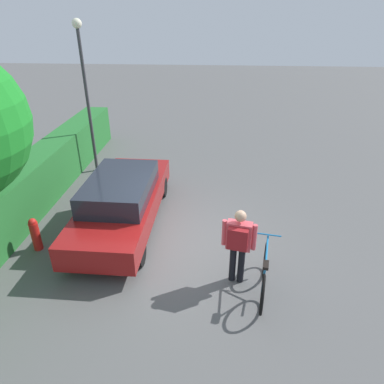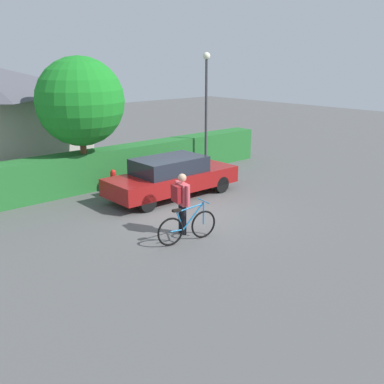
# 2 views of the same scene
# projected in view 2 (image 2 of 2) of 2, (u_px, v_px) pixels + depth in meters

# --- Properties ---
(ground_plane) EXTENTS (60.00, 60.00, 0.00)m
(ground_plane) POSITION_uv_depth(u_px,v_px,m) (184.00, 212.00, 13.75)
(ground_plane) COLOR #555555
(hedge_row) EXTENTS (14.54, 0.90, 1.34)m
(hedge_row) POSITION_uv_depth(u_px,v_px,m) (109.00, 167.00, 16.55)
(hedge_row) COLOR #246B2C
(hedge_row) RESTS_ON ground
(parked_car_near) EXTENTS (4.61, 1.71, 1.35)m
(parked_car_near) POSITION_uv_depth(u_px,v_px,m) (172.00, 176.00, 15.10)
(parked_car_near) COLOR maroon
(parked_car_near) RESTS_ON ground
(bicycle) EXTENTS (1.70, 0.50, 1.01)m
(bicycle) POSITION_uv_depth(u_px,v_px,m) (187.00, 227.00, 11.47)
(bicycle) COLOR black
(bicycle) RESTS_ON ground
(person_rider) EXTENTS (0.42, 0.65, 1.64)m
(person_rider) POSITION_uv_depth(u_px,v_px,m) (181.00, 198.00, 11.82)
(person_rider) COLOR black
(person_rider) RESTS_ON ground
(street_lamp) EXTENTS (0.28, 0.28, 4.68)m
(street_lamp) POSITION_uv_depth(u_px,v_px,m) (206.00, 97.00, 17.79)
(street_lamp) COLOR #38383D
(street_lamp) RESTS_ON ground
(tree_kerbside) EXTENTS (2.94, 2.94, 4.56)m
(tree_kerbside) POSITION_uv_depth(u_px,v_px,m) (80.00, 102.00, 15.06)
(tree_kerbside) COLOR brown
(tree_kerbside) RESTS_ON ground
(fire_hydrant) EXTENTS (0.20, 0.20, 0.81)m
(fire_hydrant) POSITION_uv_depth(u_px,v_px,m) (113.00, 181.00, 15.66)
(fire_hydrant) COLOR red
(fire_hydrant) RESTS_ON ground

